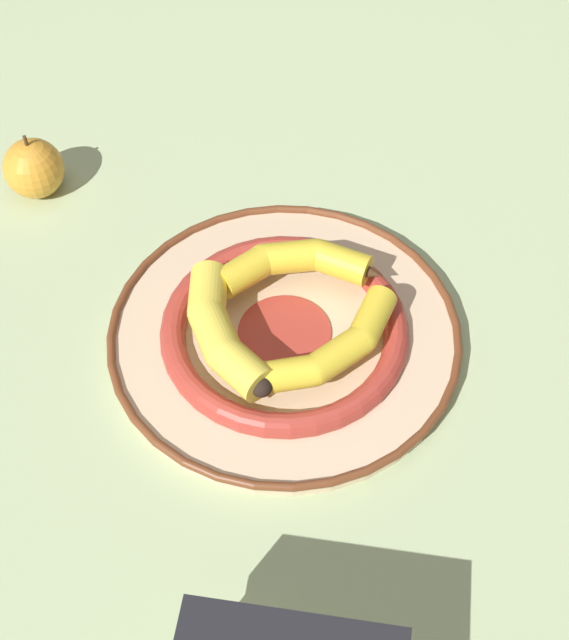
{
  "coord_description": "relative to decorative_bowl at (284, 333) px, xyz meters",
  "views": [
    {
      "loc": [
        0.47,
        -0.21,
        0.71
      ],
      "look_at": [
        -0.01,
        0.01,
        0.04
      ],
      "focal_mm": 50.0,
      "sensor_mm": 36.0,
      "label": 1
    }
  ],
  "objects": [
    {
      "name": "banana_b",
      "position": [
        -0.01,
        -0.06,
        0.04
      ],
      "size": [
        0.18,
        0.06,
        0.04
      ],
      "rotation": [
        0.0,
        0.0,
        6.22
      ],
      "color": "yellow",
      "rests_on": "decorative_bowl"
    },
    {
      "name": "ground_plane",
      "position": [
        0.01,
        -0.01,
        -0.01
      ],
      "size": [
        2.8,
        2.8,
        0.0
      ],
      "primitive_type": "plane",
      "color": "#B2C693"
    },
    {
      "name": "decorative_bowl",
      "position": [
        0.0,
        0.0,
        0.0
      ],
      "size": [
        0.35,
        0.35,
        0.03
      ],
      "color": "beige",
      "rests_on": "ground_plane"
    },
    {
      "name": "banana_a",
      "position": [
        -0.05,
        0.04,
        0.03
      ],
      "size": [
        0.09,
        0.17,
        0.03
      ],
      "rotation": [
        0.0,
        0.0,
        4.4
      ],
      "color": "yellow",
      "rests_on": "decorative_bowl"
    },
    {
      "name": "apple",
      "position": [
        -0.31,
        -0.16,
        0.02
      ],
      "size": [
        0.07,
        0.07,
        0.08
      ],
      "color": "gold",
      "rests_on": "ground_plane"
    },
    {
      "name": "banana_c",
      "position": [
        0.06,
        0.02,
        0.03
      ],
      "size": [
        0.08,
        0.18,
        0.03
      ],
      "rotation": [
        0.0,
        0.0,
        8.09
      ],
      "color": "yellow",
      "rests_on": "decorative_bowl"
    }
  ]
}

